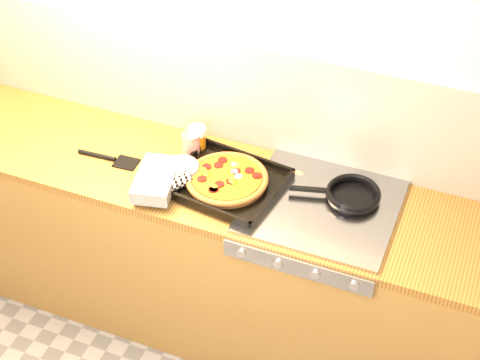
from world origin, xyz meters
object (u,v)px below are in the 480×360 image
at_px(frying_pan, 352,194).
at_px(tomato_can, 191,145).
at_px(pizza_on_tray, 208,179).
at_px(juice_glass, 198,139).

height_order(frying_pan, tomato_can, tomato_can).
distance_m(pizza_on_tray, frying_pan, 0.59).
distance_m(pizza_on_tray, tomato_can, 0.23).
bearing_deg(juice_glass, pizza_on_tray, -55.58).
distance_m(frying_pan, tomato_can, 0.73).
relative_size(pizza_on_tray, tomato_can, 5.34).
relative_size(pizza_on_tray, frying_pan, 1.56).
bearing_deg(pizza_on_tray, tomato_can, 132.69).
bearing_deg(frying_pan, pizza_on_tray, -166.36).
xyz_separation_m(frying_pan, juice_glass, (-0.72, 0.07, 0.03)).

